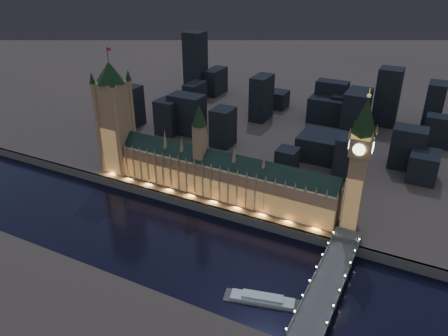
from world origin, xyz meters
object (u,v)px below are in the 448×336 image
at_px(victoria_tower, 114,112).
at_px(westminster_bridge, 329,283).
at_px(palace_of_westminster, 220,175).
at_px(river_boat, 262,299).
at_px(elizabeth_tower, 360,155).

height_order(victoria_tower, westminster_bridge, victoria_tower).
bearing_deg(westminster_bridge, palace_of_westminster, 149.94).
bearing_deg(victoria_tower, river_boat, -26.74).
distance_m(elizabeth_tower, westminster_bridge, 90.54).
height_order(elizabeth_tower, river_boat, elizabeth_tower).
distance_m(westminster_bridge, river_boat, 44.64).
bearing_deg(elizabeth_tower, westminster_bridge, -87.92).
bearing_deg(westminster_bridge, river_boat, -140.10).
bearing_deg(victoria_tower, westminster_bridge, -16.52).
distance_m(palace_of_westminster, river_boat, 124.76).
relative_size(elizabeth_tower, westminster_bridge, 0.96).
bearing_deg(elizabeth_tower, river_boat, -108.67).
relative_size(palace_of_westminster, victoria_tower, 1.76).
relative_size(palace_of_westminster, westminster_bridge, 1.79).
bearing_deg(westminster_bridge, elizabeth_tower, 92.08).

